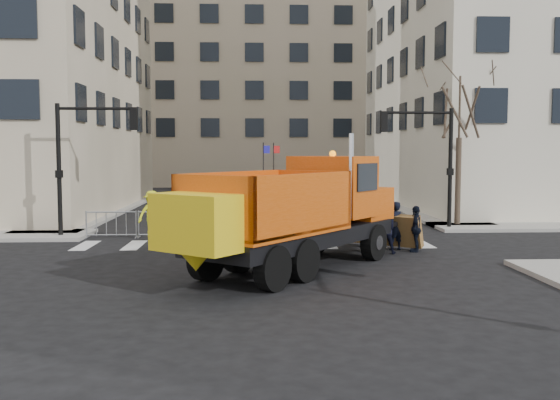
{
  "coord_description": "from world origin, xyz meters",
  "views": [
    {
      "loc": [
        -0.32,
        -17.77,
        3.49
      ],
      "look_at": [
        0.61,
        2.5,
        1.91
      ],
      "focal_mm": 40.0,
      "sensor_mm": 36.0,
      "label": 1
    }
  ],
  "objects_px": {
    "plow_truck": "(293,210)",
    "cop_a": "(395,226)",
    "newspaper_box": "(379,216)",
    "cop_b": "(385,230)",
    "worker": "(152,214)",
    "cop_c": "(416,229)"
  },
  "relations": [
    {
      "from": "plow_truck",
      "to": "cop_b",
      "type": "xyz_separation_m",
      "value": [
        3.36,
        2.95,
        -0.99
      ]
    },
    {
      "from": "plow_truck",
      "to": "cop_b",
      "type": "height_order",
      "value": "plow_truck"
    },
    {
      "from": "cop_b",
      "to": "worker",
      "type": "height_order",
      "value": "worker"
    },
    {
      "from": "cop_a",
      "to": "cop_b",
      "type": "height_order",
      "value": "cop_a"
    },
    {
      "from": "cop_b",
      "to": "newspaper_box",
      "type": "height_order",
      "value": "cop_b"
    },
    {
      "from": "cop_a",
      "to": "worker",
      "type": "relative_size",
      "value": 0.96
    },
    {
      "from": "plow_truck",
      "to": "worker",
      "type": "height_order",
      "value": "plow_truck"
    },
    {
      "from": "cop_a",
      "to": "cop_c",
      "type": "bearing_deg",
      "value": 125.49
    },
    {
      "from": "cop_b",
      "to": "cop_c",
      "type": "relative_size",
      "value": 1.0
    },
    {
      "from": "cop_c",
      "to": "worker",
      "type": "xyz_separation_m",
      "value": [
        -9.63,
        3.27,
        0.25
      ]
    },
    {
      "from": "worker",
      "to": "newspaper_box",
      "type": "relative_size",
      "value": 1.64
    },
    {
      "from": "worker",
      "to": "newspaper_box",
      "type": "bearing_deg",
      "value": -20.03
    },
    {
      "from": "plow_truck",
      "to": "cop_a",
      "type": "distance_m",
      "value": 5.44
    },
    {
      "from": "plow_truck",
      "to": "newspaper_box",
      "type": "xyz_separation_m",
      "value": [
        4.28,
        8.47,
        -1.09
      ]
    },
    {
      "from": "cop_b",
      "to": "newspaper_box",
      "type": "xyz_separation_m",
      "value": [
        0.92,
        5.53,
        -0.11
      ]
    },
    {
      "from": "cop_a",
      "to": "cop_b",
      "type": "xyz_separation_m",
      "value": [
        -0.52,
        -0.75,
        -0.06
      ]
    },
    {
      "from": "newspaper_box",
      "to": "cop_a",
      "type": "bearing_deg",
      "value": -80.85
    },
    {
      "from": "cop_a",
      "to": "newspaper_box",
      "type": "distance_m",
      "value": 4.8
    },
    {
      "from": "cop_b",
      "to": "worker",
      "type": "xyz_separation_m",
      "value": [
        -8.47,
        3.58,
        0.25
      ]
    },
    {
      "from": "worker",
      "to": "newspaper_box",
      "type": "xyz_separation_m",
      "value": [
        9.39,
        1.95,
        -0.35
      ]
    },
    {
      "from": "cop_a",
      "to": "newspaper_box",
      "type": "relative_size",
      "value": 1.57
    },
    {
      "from": "worker",
      "to": "newspaper_box",
      "type": "height_order",
      "value": "worker"
    }
  ]
}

